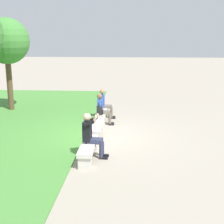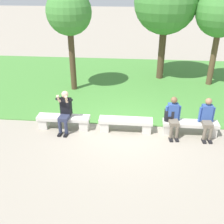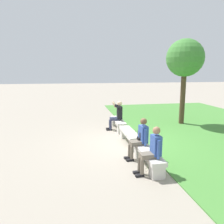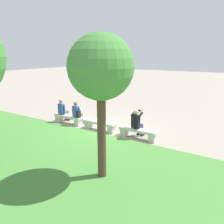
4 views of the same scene
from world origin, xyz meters
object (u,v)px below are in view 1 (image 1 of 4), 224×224
Objects in this scene: backpack at (100,110)px; person_photographer at (91,133)px; tree_behind_wall at (6,42)px; person_distant at (102,108)px; bench_near at (97,128)px; person_companion at (105,103)px; bench_main at (88,149)px; bench_mid at (102,114)px.

person_photographer is at bearing -178.24° from backpack.
person_distant is at bearing -115.84° from tree_behind_wall.
tree_behind_wall reaches higher than bench_near.
backpack is (-1.13, 0.09, -0.05)m from person_companion.
bench_main is 0.46m from person_photographer.
person_companion is (2.48, -0.07, 0.38)m from bench_near.
tree_behind_wall reaches higher than bench_mid.
backpack is at bearing 0.40° from bench_main.
person_photographer is at bearing -177.71° from bench_near.
bench_mid is 4.01× the size of backpack.
tree_behind_wall reaches higher than person_photographer.
person_companion is at bearing -104.68° from tree_behind_wall.
bench_main is at bearing 179.16° from person_companion.
person_photographer is at bearing -179.86° from person_companion.
backpack is (3.39, 0.02, 0.33)m from bench_main.
bench_near is 1.00× the size of bench_mid.
person_companion is at bearing -0.02° from person_distant.
person_companion is at bearing -8.47° from bench_mid.
backpack reaches higher than bench_mid.
bench_main is 1.36× the size of person_companion.
bench_near is 4.01× the size of backpack.
person_distant is at bearing -2.57° from bench_near.
person_photographer is 0.31× the size of tree_behind_wall.
bench_near is 6.50m from tree_behind_wall.
bench_mid is 0.69m from person_distant.
person_photographer is at bearing -37.54° from bench_main.
person_distant is (-0.57, -0.07, 0.38)m from bench_mid.
bench_main is at bearing 180.00° from bench_mid.
person_distant is 1.00× the size of person_companion.
tree_behind_wall reaches higher than bench_main.
bench_mid is 0.76m from backpack.
person_photographer is at bearing -178.88° from bench_mid.
tree_behind_wall reaches higher than person_distant.
bench_near is 2.51m from person_companion.
bench_near is (2.04, 0.00, 0.00)m from bench_main.
person_companion reaches higher than bench_near.
bench_mid is 0.59m from person_companion.
bench_near is 2.04m from bench_mid.
person_photographer is 3.08× the size of backpack.
bench_mid is (4.08, 0.00, 0.00)m from bench_main.
bench_mid is at bearing -2.00° from backpack.
bench_main is at bearing -141.75° from tree_behind_wall.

